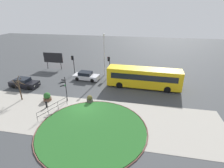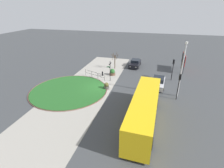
{
  "view_description": "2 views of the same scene",
  "coord_description": "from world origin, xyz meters",
  "px_view_note": "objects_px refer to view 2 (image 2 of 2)",
  "views": [
    {
      "loc": [
        6.9,
        -17.6,
        11.4
      ],
      "look_at": [
        2.94,
        3.05,
        2.11
      ],
      "focal_mm": 27.54,
      "sensor_mm": 36.0,
      "label": 1
    },
    {
      "loc": [
        22.43,
        8.01,
        11.5
      ],
      "look_at": [
        2.8,
        2.81,
        2.12
      ],
      "focal_mm": 27.26,
      "sensor_mm": 36.0,
      "label": 2
    }
  ],
  "objects_px": {
    "traffic_light_near": "(173,65)",
    "billboard_left": "(184,59)",
    "street_tree_bare": "(115,60)",
    "traffic_light_far": "(179,81)",
    "car_near_lane": "(158,82)",
    "bus_yellow": "(144,109)",
    "lamppost_tall": "(182,69)",
    "planter_near_signpost": "(106,86)",
    "planter_kerbside": "(112,72)",
    "bollard_foreground": "(102,74)",
    "car_far_lane": "(135,63)",
    "signpost_directional": "(110,69)"
  },
  "relations": [
    {
      "from": "car_near_lane",
      "to": "car_far_lane",
      "type": "bearing_deg",
      "value": -146.64
    },
    {
      "from": "bollard_foreground",
      "to": "lamppost_tall",
      "type": "relative_size",
      "value": 0.11
    },
    {
      "from": "traffic_light_near",
      "to": "lamppost_tall",
      "type": "relative_size",
      "value": 0.47
    },
    {
      "from": "bus_yellow",
      "to": "billboard_left",
      "type": "xyz_separation_m",
      "value": [
        -18.08,
        5.71,
        0.63
      ]
    },
    {
      "from": "planter_near_signpost",
      "to": "traffic_light_far",
      "type": "bearing_deg",
      "value": 87.13
    },
    {
      "from": "planter_near_signpost",
      "to": "street_tree_bare",
      "type": "distance_m",
      "value": 9.44
    },
    {
      "from": "traffic_light_near",
      "to": "planter_kerbside",
      "type": "bearing_deg",
      "value": 92.45
    },
    {
      "from": "lamppost_tall",
      "to": "planter_kerbside",
      "type": "height_order",
      "value": "lamppost_tall"
    },
    {
      "from": "lamppost_tall",
      "to": "planter_near_signpost",
      "type": "height_order",
      "value": "lamppost_tall"
    },
    {
      "from": "billboard_left",
      "to": "traffic_light_far",
      "type": "bearing_deg",
      "value": -9.04
    },
    {
      "from": "bollard_foreground",
      "to": "bus_yellow",
      "type": "distance_m",
      "value": 14.44
    },
    {
      "from": "car_far_lane",
      "to": "lamppost_tall",
      "type": "relative_size",
      "value": 0.6
    },
    {
      "from": "planter_near_signpost",
      "to": "street_tree_bare",
      "type": "bearing_deg",
      "value": -173.78
    },
    {
      "from": "bus_yellow",
      "to": "planter_kerbside",
      "type": "height_order",
      "value": "bus_yellow"
    },
    {
      "from": "car_near_lane",
      "to": "billboard_left",
      "type": "distance_m",
      "value": 9.51
    },
    {
      "from": "bollard_foreground",
      "to": "traffic_light_far",
      "type": "relative_size",
      "value": 0.23
    },
    {
      "from": "bus_yellow",
      "to": "traffic_light_far",
      "type": "relative_size",
      "value": 3.15
    },
    {
      "from": "bollard_foreground",
      "to": "planter_kerbside",
      "type": "relative_size",
      "value": 0.71
    },
    {
      "from": "billboard_left",
      "to": "street_tree_bare",
      "type": "height_order",
      "value": "street_tree_bare"
    },
    {
      "from": "traffic_light_far",
      "to": "planter_near_signpost",
      "type": "xyz_separation_m",
      "value": [
        -0.5,
        -10.02,
        -2.16
      ]
    },
    {
      "from": "signpost_directional",
      "to": "bus_yellow",
      "type": "bearing_deg",
      "value": 33.19
    },
    {
      "from": "bollard_foreground",
      "to": "lamppost_tall",
      "type": "height_order",
      "value": "lamppost_tall"
    },
    {
      "from": "signpost_directional",
      "to": "street_tree_bare",
      "type": "bearing_deg",
      "value": -173.49
    },
    {
      "from": "car_near_lane",
      "to": "car_far_lane",
      "type": "relative_size",
      "value": 1.01
    },
    {
      "from": "billboard_left",
      "to": "planter_near_signpost",
      "type": "relative_size",
      "value": 3.94
    },
    {
      "from": "car_near_lane",
      "to": "planter_near_signpost",
      "type": "xyz_separation_m",
      "value": [
        3.0,
        -7.51,
        -0.19
      ]
    },
    {
      "from": "traffic_light_near",
      "to": "planter_kerbside",
      "type": "height_order",
      "value": "traffic_light_near"
    },
    {
      "from": "bus_yellow",
      "to": "traffic_light_near",
      "type": "bearing_deg",
      "value": -12.72
    },
    {
      "from": "traffic_light_far",
      "to": "street_tree_bare",
      "type": "bearing_deg",
      "value": 62.61
    },
    {
      "from": "traffic_light_near",
      "to": "billboard_left",
      "type": "height_order",
      "value": "traffic_light_near"
    },
    {
      "from": "bollard_foreground",
      "to": "traffic_light_near",
      "type": "height_order",
      "value": "traffic_light_near"
    },
    {
      "from": "bus_yellow",
      "to": "lamppost_tall",
      "type": "relative_size",
      "value": 1.5
    },
    {
      "from": "lamppost_tall",
      "to": "planter_near_signpost",
      "type": "distance_m",
      "value": 10.81
    },
    {
      "from": "car_far_lane",
      "to": "street_tree_bare",
      "type": "relative_size",
      "value": 1.35
    },
    {
      "from": "planter_near_signpost",
      "to": "planter_kerbside",
      "type": "bearing_deg",
      "value": -174.23
    },
    {
      "from": "car_far_lane",
      "to": "traffic_light_near",
      "type": "bearing_deg",
      "value": 54.71
    },
    {
      "from": "car_near_lane",
      "to": "traffic_light_near",
      "type": "height_order",
      "value": "traffic_light_near"
    },
    {
      "from": "planter_near_signpost",
      "to": "car_far_lane",
      "type": "bearing_deg",
      "value": 166.62
    },
    {
      "from": "planter_kerbside",
      "to": "traffic_light_near",
      "type": "bearing_deg",
      "value": 92.39
    },
    {
      "from": "bus_yellow",
      "to": "planter_near_signpost",
      "type": "bearing_deg",
      "value": 44.67
    },
    {
      "from": "traffic_light_near",
      "to": "planter_near_signpost",
      "type": "bearing_deg",
      "value": 122.68
    },
    {
      "from": "bus_yellow",
      "to": "traffic_light_far",
      "type": "bearing_deg",
      "value": -29.23
    },
    {
      "from": "traffic_light_near",
      "to": "billboard_left",
      "type": "distance_m",
      "value": 5.59
    },
    {
      "from": "car_near_lane",
      "to": "planter_kerbside",
      "type": "height_order",
      "value": "car_near_lane"
    },
    {
      "from": "bus_yellow",
      "to": "lamppost_tall",
      "type": "height_order",
      "value": "lamppost_tall"
    },
    {
      "from": "planter_kerbside",
      "to": "street_tree_bare",
      "type": "relative_size",
      "value": 0.35
    },
    {
      "from": "car_near_lane",
      "to": "street_tree_bare",
      "type": "xyz_separation_m",
      "value": [
        -6.3,
        -8.53,
        1.09
      ]
    },
    {
      "from": "car_far_lane",
      "to": "traffic_light_far",
      "type": "bearing_deg",
      "value": 33.82
    },
    {
      "from": "car_far_lane",
      "to": "traffic_light_far",
      "type": "distance_m",
      "value": 14.24
    },
    {
      "from": "bus_yellow",
      "to": "car_far_lane",
      "type": "height_order",
      "value": "bus_yellow"
    }
  ]
}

